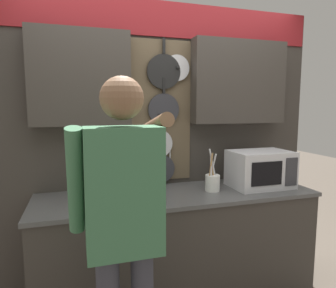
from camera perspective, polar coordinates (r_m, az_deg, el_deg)
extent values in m
cube|color=#38332D|center=(2.57, 1.87, -19.60)|extent=(2.15, 0.62, 0.90)
cube|color=#4C4C4C|center=(2.40, 1.92, -9.65)|extent=(2.18, 0.65, 0.03)
cube|color=#38332D|center=(2.64, -0.39, -0.99)|extent=(2.75, 0.04, 2.46)
cube|color=maroon|center=(2.68, -0.21, 22.65)|extent=(2.71, 0.02, 0.29)
cube|color=#38332D|center=(2.41, -16.31, 11.94)|extent=(0.75, 0.16, 0.72)
cube|color=#38332D|center=(2.78, 13.30, 11.35)|extent=(0.87, 0.16, 0.72)
cube|color=brown|center=(2.57, -1.51, 6.21)|extent=(0.54, 0.01, 1.19)
cylinder|color=black|center=(2.56, -0.81, 13.62)|extent=(0.29, 0.02, 0.29)
cube|color=black|center=(2.59, -0.78, 18.21)|extent=(0.02, 0.02, 0.13)
cylinder|color=#2D2D33|center=(2.55, -0.84, 6.59)|extent=(0.27, 0.02, 0.27)
cube|color=black|center=(2.55, -0.81, 11.08)|extent=(0.02, 0.02, 0.13)
cylinder|color=#B7B7BC|center=(2.55, -1.80, 0.06)|extent=(0.24, 0.02, 0.24)
cube|color=black|center=(2.53, -1.78, 4.28)|extent=(0.02, 0.02, 0.13)
cylinder|color=#2D2D33|center=(2.60, -1.35, -4.75)|extent=(0.24, 0.02, 0.24)
cube|color=black|center=(2.56, -1.33, -0.46)|extent=(0.02, 0.02, 0.15)
cylinder|color=silver|center=(2.60, 1.73, 14.29)|extent=(0.22, 0.01, 0.22)
sphere|color=black|center=(2.59, 1.86, 14.34)|extent=(0.03, 0.03, 0.03)
cylinder|color=silver|center=(2.55, -3.08, -1.19)|extent=(0.01, 0.01, 0.16)
ellipsoid|color=silver|center=(2.56, -3.06, -3.31)|extent=(0.05, 0.01, 0.04)
cylinder|color=silver|center=(2.57, -1.33, -1.64)|extent=(0.01, 0.01, 0.21)
ellipsoid|color=silver|center=(2.59, -1.33, -4.19)|extent=(0.04, 0.01, 0.03)
cylinder|color=silver|center=(2.59, 0.38, -1.70)|extent=(0.01, 0.01, 0.22)
ellipsoid|color=silver|center=(2.62, 0.38, -4.42)|extent=(0.05, 0.01, 0.04)
cube|color=silver|center=(2.65, 17.13, -4.56)|extent=(0.50, 0.34, 0.31)
cube|color=black|center=(2.48, 18.34, -5.40)|extent=(0.27, 0.01, 0.19)
cube|color=#333338|center=(2.62, 22.46, -4.93)|extent=(0.11, 0.01, 0.23)
cube|color=brown|center=(2.23, -13.45, -7.96)|extent=(0.12, 0.15, 0.21)
cylinder|color=black|center=(2.16, -14.50, -4.73)|extent=(0.02, 0.03, 0.07)
cylinder|color=black|center=(2.16, -14.16, -4.82)|extent=(0.02, 0.02, 0.06)
cylinder|color=black|center=(2.16, -13.83, -4.55)|extent=(0.02, 0.03, 0.08)
cylinder|color=black|center=(2.16, -13.49, -4.72)|extent=(0.02, 0.03, 0.06)
cylinder|color=black|center=(2.16, -13.16, -4.75)|extent=(0.02, 0.03, 0.06)
cylinder|color=black|center=(2.16, -12.82, -4.91)|extent=(0.02, 0.02, 0.05)
cylinder|color=black|center=(2.16, -12.49, -4.73)|extent=(0.02, 0.03, 0.06)
cylinder|color=white|center=(2.46, 8.47, -7.33)|extent=(0.12, 0.12, 0.13)
cylinder|color=black|center=(2.45, 8.28, -5.37)|extent=(0.02, 0.04, 0.19)
cylinder|color=silver|center=(2.45, 8.47, -4.69)|extent=(0.05, 0.05, 0.25)
cylinder|color=silver|center=(2.43, 8.59, -4.29)|extent=(0.07, 0.04, 0.29)
cylinder|color=tan|center=(2.41, 8.11, -4.78)|extent=(0.04, 0.02, 0.26)
cylinder|color=silver|center=(2.41, 8.20, -5.26)|extent=(0.02, 0.04, 0.22)
cylinder|color=tan|center=(2.44, 8.52, -5.10)|extent=(0.04, 0.04, 0.22)
cube|color=#3D704C|center=(1.54, -8.46, -8.79)|extent=(0.38, 0.22, 0.65)
sphere|color=brown|center=(1.48, -8.79, 8.62)|extent=(0.22, 0.22, 0.22)
cylinder|color=#3D704C|center=(1.55, -17.22, -7.00)|extent=(0.08, 0.25, 0.57)
cylinder|color=brown|center=(1.81, -2.74, 3.41)|extent=(0.08, 0.58, 0.18)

